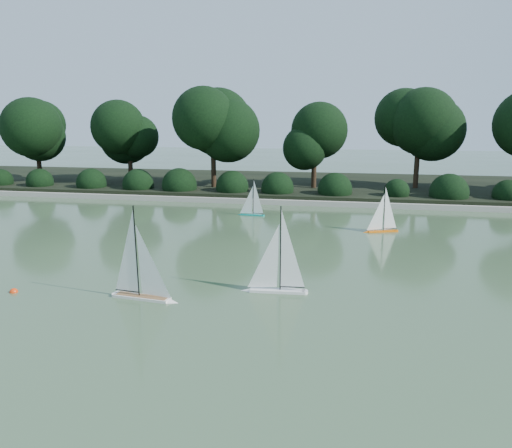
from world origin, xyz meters
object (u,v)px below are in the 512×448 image
(sailboat_orange, at_px, (380,224))
(sailboat_teal, at_px, (250,209))
(sailboat_white_a, at_px, (272,278))
(race_buoy, at_px, (14,292))
(sailboat_white_b, at_px, (146,284))

(sailboat_orange, height_order, sailboat_teal, sailboat_orange)
(sailboat_white_a, height_order, sailboat_orange, sailboat_white_a)
(sailboat_orange, bearing_deg, sailboat_white_a, -112.22)
(sailboat_teal, distance_m, race_buoy, 8.26)
(sailboat_white_a, bearing_deg, sailboat_teal, 104.70)
(sailboat_white_b, height_order, race_buoy, sailboat_white_b)
(sailboat_teal, bearing_deg, sailboat_orange, -22.30)
(sailboat_white_a, bearing_deg, sailboat_white_b, -159.44)
(sailboat_white_b, bearing_deg, race_buoy, -177.44)
(sailboat_teal, bearing_deg, race_buoy, -109.67)
(sailboat_orange, distance_m, race_buoy, 9.13)
(race_buoy, bearing_deg, sailboat_white_b, 2.56)
(sailboat_white_a, relative_size, sailboat_teal, 1.34)
(sailboat_white_b, distance_m, race_buoy, 2.52)
(sailboat_teal, height_order, race_buoy, sailboat_teal)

